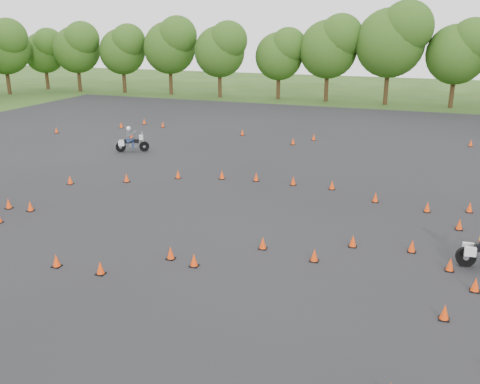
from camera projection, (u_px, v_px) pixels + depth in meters
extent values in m
plane|color=#2D5119|center=(203.00, 254.00, 19.53)|extent=(140.00, 140.00, 0.00)
plane|color=black|center=(254.00, 204.00, 24.90)|extent=(62.00, 62.00, 0.00)
cone|color=#F7410A|center=(470.00, 207.00, 23.79)|extent=(0.26, 0.26, 0.45)
cone|color=#F7410A|center=(314.00, 255.00, 18.90)|extent=(0.26, 0.26, 0.45)
cone|color=#F7410A|center=(293.00, 141.00, 36.96)|extent=(0.26, 0.26, 0.45)
cone|color=#F7410A|center=(194.00, 260.00, 18.51)|extent=(0.26, 0.26, 0.45)
cone|color=#F7410A|center=(56.00, 261.00, 18.48)|extent=(0.26, 0.26, 0.45)
cone|color=#F7410A|center=(8.00, 204.00, 24.26)|extent=(0.26, 0.26, 0.45)
cone|color=#F7410A|center=(471.00, 143.00, 36.41)|extent=(0.26, 0.26, 0.45)
cone|color=#F7410A|center=(121.00, 125.00, 42.78)|extent=(0.26, 0.26, 0.45)
cone|color=#F7410A|center=(412.00, 246.00, 19.66)|extent=(0.26, 0.26, 0.45)
cone|color=#F7410A|center=(144.00, 121.00, 44.30)|extent=(0.26, 0.26, 0.45)
cone|color=#F7410A|center=(293.00, 181.00, 27.77)|extent=(0.26, 0.26, 0.45)
cone|color=#F7410A|center=(314.00, 137.00, 38.25)|extent=(0.26, 0.26, 0.45)
cone|color=#F7410A|center=(30.00, 206.00, 23.95)|extent=(0.26, 0.26, 0.45)
cone|color=#F7410A|center=(178.00, 174.00, 28.94)|extent=(0.26, 0.26, 0.45)
cone|color=#F7410A|center=(332.00, 185.00, 27.04)|extent=(0.26, 0.26, 0.45)
cone|color=#F7410A|center=(70.00, 180.00, 27.91)|extent=(0.26, 0.26, 0.45)
cone|color=#F7410A|center=(475.00, 285.00, 16.78)|extent=(0.26, 0.26, 0.45)
cone|color=#F7410A|center=(427.00, 207.00, 23.83)|extent=(0.26, 0.26, 0.45)
cone|color=#F7410A|center=(263.00, 243.00, 19.94)|extent=(0.26, 0.26, 0.45)
cone|color=#F7410A|center=(450.00, 265.00, 18.17)|extent=(0.26, 0.26, 0.45)
cone|color=#F7410A|center=(353.00, 241.00, 20.13)|extent=(0.26, 0.26, 0.45)
cone|color=#F7410A|center=(171.00, 253.00, 19.08)|extent=(0.26, 0.26, 0.45)
cone|color=#F7410A|center=(375.00, 197.00, 25.14)|extent=(0.26, 0.26, 0.45)
cone|color=#F7410A|center=(163.00, 125.00, 42.99)|extent=(0.26, 0.26, 0.45)
cone|color=#F7410A|center=(222.00, 175.00, 28.85)|extent=(0.26, 0.26, 0.45)
cone|color=#F7410A|center=(242.00, 132.00, 39.96)|extent=(0.26, 0.26, 0.45)
cone|color=#F7410A|center=(459.00, 224.00, 21.78)|extent=(0.26, 0.26, 0.45)
cone|color=#F7410A|center=(256.00, 177.00, 28.46)|extent=(0.26, 0.26, 0.45)
cone|color=#F7410A|center=(131.00, 136.00, 38.73)|extent=(0.26, 0.26, 0.45)
cone|color=#F7410A|center=(100.00, 268.00, 17.93)|extent=(0.26, 0.26, 0.45)
cone|color=#F7410A|center=(56.00, 130.00, 40.78)|extent=(0.26, 0.26, 0.45)
cone|color=#F7410A|center=(126.00, 178.00, 28.29)|extent=(0.26, 0.26, 0.45)
cone|color=#F7410A|center=(445.00, 312.00, 15.18)|extent=(0.26, 0.26, 0.45)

